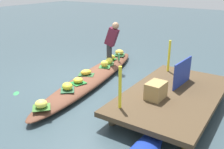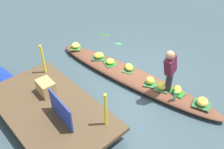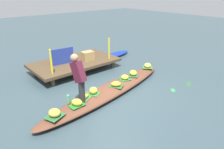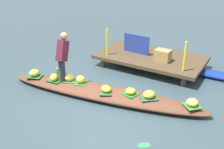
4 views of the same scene
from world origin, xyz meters
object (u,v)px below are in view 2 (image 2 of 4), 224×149
object	(u,v)px
banana_bunch_1	(99,55)
vendor_person	(170,69)
banana_bunch_5	(177,90)
banana_bunch_7	(75,45)
moored_boat	(3,78)
banana_bunch_3	(202,102)
produce_crate	(46,87)
banana_bunch_4	(162,86)
market_banner	(61,110)
vendor_boat	(131,77)
banana_bunch_0	(129,67)
banana_bunch_2	(110,61)
banana_bunch_6	(150,80)
water_bottle	(175,95)

from	to	relation	value
banana_bunch_1	vendor_person	size ratio (longest dim) A/B	0.23
banana_bunch_5	banana_bunch_7	xyz separation A→B (m)	(3.39, 0.60, -0.00)
moored_boat	banana_bunch_3	distance (m)	5.22
vendor_person	produce_crate	world-z (taller)	vendor_person
banana_bunch_5	banana_bunch_4	bearing A→B (deg)	27.53
banana_bunch_1	market_banner	size ratio (longest dim) A/B	0.32
vendor_boat	banana_bunch_3	xyz separation A→B (m)	(-1.93, -0.34, 0.21)
moored_boat	banana_bunch_0	world-z (taller)	banana_bunch_0
moored_boat	banana_bunch_7	bearing A→B (deg)	-101.38
banana_bunch_2	banana_bunch_4	xyz separation A→B (m)	(-1.67, -0.20, 0.02)
banana_bunch_6	market_banner	world-z (taller)	market_banner
banana_bunch_0	banana_bunch_2	world-z (taller)	banana_bunch_0
banana_bunch_3	vendor_person	size ratio (longest dim) A/B	0.23
banana_bunch_6	banana_bunch_7	size ratio (longest dim) A/B	0.91
banana_bunch_3	banana_bunch_5	bearing A→B (deg)	6.33
banana_bunch_1	produce_crate	xyz separation A→B (m)	(-0.45, 1.98, 0.21)
water_bottle	market_banner	bearing A→B (deg)	64.40
moored_boat	banana_bunch_0	bearing A→B (deg)	-133.84
banana_bunch_0	market_banner	size ratio (longest dim) A/B	0.33
banana_bunch_4	vendor_person	xyz separation A→B (m)	(-0.14, -0.01, 0.60)
banana_bunch_3	water_bottle	xyz separation A→B (m)	(0.54, 0.31, 0.02)
banana_bunch_3	market_banner	xyz separation A→B (m)	(1.68, 2.70, 0.33)
banana_bunch_7	market_banner	distance (m)	3.12
banana_bunch_0	vendor_person	world-z (taller)	vendor_person
banana_bunch_1	market_banner	bearing A→B (deg)	122.89
banana_bunch_4	produce_crate	distance (m)	2.80
vendor_person	banana_bunch_5	bearing A→B (deg)	-139.84
vendor_boat	banana_bunch_5	xyz separation A→B (m)	(-1.30, -0.26, 0.21)
banana_bunch_0	banana_bunch_5	bearing A→B (deg)	-172.70
moored_boat	banana_bunch_4	distance (m)	4.28
banana_bunch_6	produce_crate	distance (m)	2.57
banana_bunch_2	banana_bunch_7	bearing A→B (deg)	9.06
banana_bunch_1	market_banner	xyz separation A→B (m)	(-1.42, 2.19, 0.34)
moored_boat	banana_bunch_4	world-z (taller)	banana_bunch_4
vendor_person	banana_bunch_0	bearing A→B (deg)	0.68
banana_bunch_7	banana_bunch_5	bearing A→B (deg)	-169.94
moored_boat	produce_crate	size ratio (longest dim) A/B	4.62
banana_bunch_7	produce_crate	size ratio (longest dim) A/B	0.56
moored_boat	water_bottle	size ratio (longest dim) A/B	8.97
vendor_boat	banana_bunch_1	world-z (taller)	banana_bunch_1
banana_bunch_1	banana_bunch_3	bearing A→B (deg)	-170.69
vendor_boat	banana_bunch_6	size ratio (longest dim) A/B	23.07
vendor_boat	banana_bunch_7	distance (m)	2.13
banana_bunch_3	produce_crate	bearing A→B (deg)	43.28
banana_bunch_4	banana_bunch_2	bearing A→B (deg)	6.90
banana_bunch_0	banana_bunch_6	bearing A→B (deg)	176.61
market_banner	produce_crate	size ratio (longest dim) A/B	2.01
banana_bunch_3	produce_crate	world-z (taller)	produce_crate
moored_boat	produce_crate	world-z (taller)	produce_crate
moored_boat	produce_crate	distance (m)	1.77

